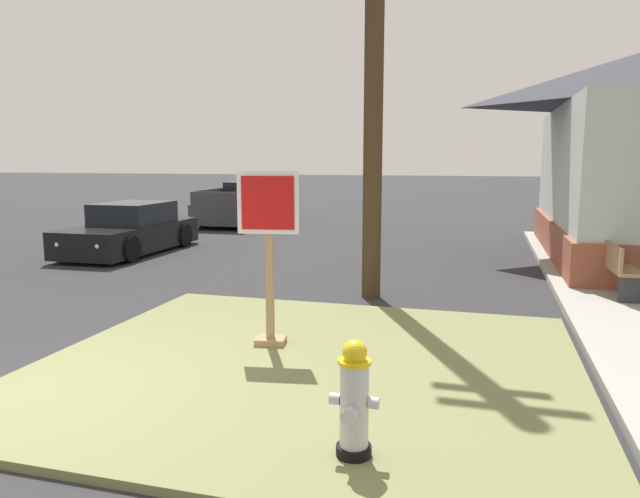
# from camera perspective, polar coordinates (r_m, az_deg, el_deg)

# --- Properties ---
(ground_plane) EXTENTS (160.00, 160.00, 0.00)m
(ground_plane) POSITION_cam_1_polar(r_m,az_deg,el_deg) (6.52, -26.62, -13.21)
(ground_plane) COLOR #2B2B2D
(grass_corner_patch) EXTENTS (5.92, 5.41, 0.08)m
(grass_corner_patch) POSITION_cam_1_polar(r_m,az_deg,el_deg) (6.71, -1.17, -11.25)
(grass_corner_patch) COLOR olive
(grass_corner_patch) RESTS_ON ground
(sidewalk_strip) EXTENTS (2.20, 17.32, 0.12)m
(sidewalk_strip) POSITION_cam_1_polar(r_m,az_deg,el_deg) (10.86, 27.72, -4.37)
(sidewalk_strip) COLOR #9E9B93
(sidewalk_strip) RESTS_ON ground
(fire_hydrant) EXTENTS (0.38, 0.34, 0.92)m
(fire_hydrant) POSITION_cam_1_polar(r_m,az_deg,el_deg) (4.60, 3.33, -14.60)
(fire_hydrant) COLOR black
(fire_hydrant) RESTS_ON grass_corner_patch
(stop_sign) EXTENTS (0.73, 0.33, 2.11)m
(stop_sign) POSITION_cam_1_polar(r_m,az_deg,el_deg) (7.08, -4.96, -1.24)
(stop_sign) COLOR #A3845B
(stop_sign) RESTS_ON grass_corner_patch
(manhole_cover) EXTENTS (0.70, 0.70, 0.02)m
(manhole_cover) POSITION_cam_1_polar(r_m,az_deg,el_deg) (9.51, -10.60, -5.57)
(manhole_cover) COLOR black
(manhole_cover) RESTS_ON ground
(parked_sedan_black) EXTENTS (1.86, 4.13, 1.25)m
(parked_sedan_black) POSITION_cam_1_polar(r_m,az_deg,el_deg) (15.48, -17.92, 1.66)
(parked_sedan_black) COLOR black
(parked_sedan_black) RESTS_ON ground
(pickup_truck_charcoal) EXTENTS (2.25, 5.25, 1.48)m
(pickup_truck_charcoal) POSITION_cam_1_polar(r_m,az_deg,el_deg) (21.82, -7.23, 4.16)
(pickup_truck_charcoal) COLOR #38383D
(pickup_truck_charcoal) RESTS_ON ground
(street_bench) EXTENTS (0.44, 1.52, 0.85)m
(street_bench) POSITION_cam_1_polar(r_m,az_deg,el_deg) (10.89, 26.93, -1.46)
(street_bench) COLOR #93704C
(street_bench) RESTS_ON sidewalk_strip
(utility_pole) EXTENTS (1.32, 0.31, 8.76)m
(utility_pole) POSITION_cam_1_polar(r_m,az_deg,el_deg) (10.05, 5.33, 21.23)
(utility_pole) COLOR #42301E
(utility_pole) RESTS_ON ground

